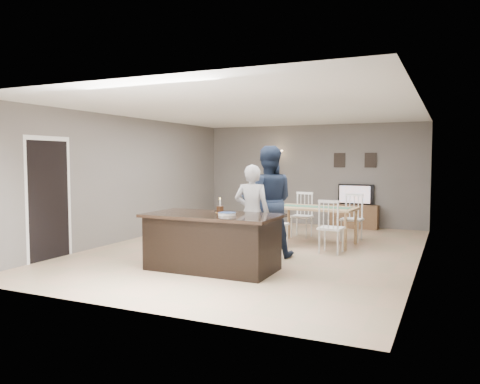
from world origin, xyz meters
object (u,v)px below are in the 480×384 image
at_px(woman, 252,213).
at_px(man, 268,201).
at_px(kitchen_island, 212,242).
at_px(floor_lamp, 278,167).
at_px(tv_console, 354,216).
at_px(television, 355,195).
at_px(birthday_cake, 220,209).
at_px(dining_table, 315,213).
at_px(plate_stack, 227,214).

xyz_separation_m(woman, man, (0.08, 0.55, 0.17)).
distance_m(kitchen_island, floor_lamp, 5.77).
distance_m(woman, floor_lamp, 5.00).
xyz_separation_m(tv_console, television, (0.00, 0.07, 0.56)).
bearing_deg(man, television, -119.82).
height_order(birthday_cake, floor_lamp, floor_lamp).
relative_size(television, dining_table, 0.46).
bearing_deg(floor_lamp, birthday_cake, -80.05).
bearing_deg(plate_stack, birthday_cake, 133.93).
relative_size(man, floor_lamp, 0.99).
relative_size(kitchen_island, tv_console, 1.79).
distance_m(woman, man, 0.58).
height_order(kitchen_island, television, television).
xyz_separation_m(television, man, (-0.77, -4.29, 0.14)).
height_order(television, dining_table, television).
bearing_deg(floor_lamp, woman, -75.23).
bearing_deg(woman, dining_table, -114.76).
distance_m(tv_console, plate_stack, 5.73).
xyz_separation_m(woman, floor_lamp, (-1.26, 4.79, 0.73)).
relative_size(birthday_cake, plate_stack, 0.86).
distance_m(television, woman, 4.91).
bearing_deg(floor_lamp, man, -72.47).
distance_m(tv_console, woman, 4.87).
relative_size(dining_table, floor_lamp, 0.98).
bearing_deg(birthday_cake, television, 77.82).
bearing_deg(dining_table, television, 87.46).
distance_m(man, dining_table, 1.65).
bearing_deg(dining_table, plate_stack, -97.94).
xyz_separation_m(man, plate_stack, (-0.14, -1.40, -0.09)).
bearing_deg(plate_stack, tv_console, 80.75).
relative_size(tv_console, birthday_cake, 4.92).
relative_size(plate_stack, dining_table, 0.14).
bearing_deg(woman, kitchen_island, 56.52).
relative_size(man, dining_table, 1.02).
relative_size(kitchen_island, woman, 1.28).
distance_m(plate_stack, dining_table, 3.01).
relative_size(tv_console, dining_table, 0.61).
bearing_deg(man, birthday_cake, 51.10).
distance_m(television, floor_lamp, 2.23).
xyz_separation_m(kitchen_island, plate_stack, (0.28, -0.05, 0.47)).
xyz_separation_m(kitchen_island, dining_table, (0.89, 2.89, 0.19)).
relative_size(kitchen_island, floor_lamp, 1.06).
height_order(woman, floor_lamp, floor_lamp).
height_order(birthday_cake, plate_stack, birthday_cake).
bearing_deg(birthday_cake, tv_console, 77.66).
distance_m(woman, birthday_cake, 0.68).
height_order(tv_console, dining_table, dining_table).
bearing_deg(television, floor_lamp, 1.36).
distance_m(kitchen_island, dining_table, 3.03).
distance_m(birthday_cake, dining_table, 2.83).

